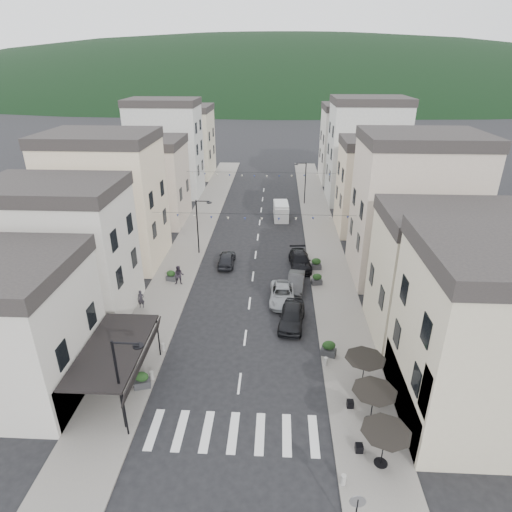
{
  "coord_description": "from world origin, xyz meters",
  "views": [
    {
      "loc": [
        2.18,
        -15.53,
        19.06
      ],
      "look_at": [
        0.45,
        18.13,
        3.5
      ],
      "focal_mm": 30.0,
      "sensor_mm": 36.0,
      "label": 1
    }
  ],
  "objects_px": {
    "parked_car_a": "(292,316)",
    "parked_car_e": "(227,259)",
    "parked_car_c": "(282,294)",
    "parked_car_b": "(296,282)",
    "pedestrian_b": "(179,275)",
    "pedestrian_a": "(141,299)",
    "parked_car_d": "(300,261)",
    "delivery_van": "(281,210)"
  },
  "relations": [
    {
      "from": "parked_car_d",
      "to": "pedestrian_b",
      "type": "relative_size",
      "value": 2.64
    },
    {
      "from": "parked_car_e",
      "to": "pedestrian_a",
      "type": "height_order",
      "value": "pedestrian_a"
    },
    {
      "from": "pedestrian_a",
      "to": "parked_car_e",
      "type": "bearing_deg",
      "value": 46.75
    },
    {
      "from": "parked_car_c",
      "to": "parked_car_a",
      "type": "bearing_deg",
      "value": -78.06
    },
    {
      "from": "parked_car_b",
      "to": "parked_car_e",
      "type": "xyz_separation_m",
      "value": [
        -6.84,
        4.61,
        0.0
      ]
    },
    {
      "from": "parked_car_b",
      "to": "pedestrian_b",
      "type": "xyz_separation_m",
      "value": [
        -10.7,
        0.07,
        0.37
      ]
    },
    {
      "from": "parked_car_c",
      "to": "pedestrian_a",
      "type": "height_order",
      "value": "pedestrian_a"
    },
    {
      "from": "parked_car_d",
      "to": "pedestrian_a",
      "type": "height_order",
      "value": "pedestrian_a"
    },
    {
      "from": "parked_car_a",
      "to": "parked_car_d",
      "type": "relative_size",
      "value": 0.94
    },
    {
      "from": "parked_car_c",
      "to": "delivery_van",
      "type": "distance_m",
      "value": 21.23
    },
    {
      "from": "parked_car_a",
      "to": "parked_car_d",
      "type": "distance_m",
      "value": 10.44
    },
    {
      "from": "parked_car_c",
      "to": "parked_car_d",
      "type": "height_order",
      "value": "parked_car_d"
    },
    {
      "from": "parked_car_a",
      "to": "pedestrian_a",
      "type": "distance_m",
      "value": 12.61
    },
    {
      "from": "delivery_van",
      "to": "parked_car_a",
      "type": "bearing_deg",
      "value": -91.07
    },
    {
      "from": "parked_car_b",
      "to": "parked_car_c",
      "type": "bearing_deg",
      "value": -112.29
    },
    {
      "from": "parked_car_d",
      "to": "delivery_van",
      "type": "bearing_deg",
      "value": 93.09
    },
    {
      "from": "parked_car_a",
      "to": "parked_car_c",
      "type": "bearing_deg",
      "value": 108.4
    },
    {
      "from": "parked_car_e",
      "to": "parked_car_c",
      "type": "bearing_deg",
      "value": 128.73
    },
    {
      "from": "parked_car_a",
      "to": "parked_car_e",
      "type": "height_order",
      "value": "parked_car_a"
    },
    {
      "from": "parked_car_e",
      "to": "pedestrian_b",
      "type": "xyz_separation_m",
      "value": [
        -3.86,
        -4.53,
        0.37
      ]
    },
    {
      "from": "parked_car_e",
      "to": "delivery_van",
      "type": "xyz_separation_m",
      "value": [
        5.5,
        14.38,
        0.4
      ]
    },
    {
      "from": "delivery_van",
      "to": "pedestrian_a",
      "type": "relative_size",
      "value": 3.0
    },
    {
      "from": "parked_car_b",
      "to": "pedestrian_a",
      "type": "distance_m",
      "value": 13.63
    },
    {
      "from": "parked_car_c",
      "to": "parked_car_d",
      "type": "distance_m",
      "value": 7.01
    },
    {
      "from": "delivery_van",
      "to": "pedestrian_b",
      "type": "bearing_deg",
      "value": -119.31
    },
    {
      "from": "parked_car_e",
      "to": "parked_car_b",
      "type": "bearing_deg",
      "value": 145.48
    },
    {
      "from": "parked_car_c",
      "to": "pedestrian_a",
      "type": "distance_m",
      "value": 11.91
    },
    {
      "from": "pedestrian_b",
      "to": "pedestrian_a",
      "type": "bearing_deg",
      "value": -122.76
    },
    {
      "from": "parked_car_a",
      "to": "parked_car_b",
      "type": "xyz_separation_m",
      "value": [
        0.52,
        5.84,
        -0.11
      ]
    },
    {
      "from": "delivery_van",
      "to": "pedestrian_a",
      "type": "xyz_separation_m",
      "value": [
        -11.67,
        -23.06,
        -0.18
      ]
    },
    {
      "from": "parked_car_a",
      "to": "parked_car_e",
      "type": "relative_size",
      "value": 1.16
    },
    {
      "from": "parked_car_e",
      "to": "pedestrian_a",
      "type": "relative_size",
      "value": 2.54
    },
    {
      "from": "parked_car_d",
      "to": "delivery_van",
      "type": "relative_size",
      "value": 1.05
    },
    {
      "from": "parked_car_e",
      "to": "pedestrian_a",
      "type": "bearing_deg",
      "value": 54.08
    },
    {
      "from": "parked_car_c",
      "to": "parked_car_e",
      "type": "relative_size",
      "value": 1.18
    },
    {
      "from": "parked_car_c",
      "to": "delivery_van",
      "type": "height_order",
      "value": "delivery_van"
    },
    {
      "from": "parked_car_b",
      "to": "parked_car_c",
      "type": "xyz_separation_m",
      "value": [
        -1.24,
        -2.24,
        -0.02
      ]
    },
    {
      "from": "parked_car_c",
      "to": "pedestrian_a",
      "type": "relative_size",
      "value": 3.0
    },
    {
      "from": "delivery_van",
      "to": "pedestrian_a",
      "type": "bearing_deg",
      "value": -119.8
    },
    {
      "from": "parked_car_b",
      "to": "parked_car_c",
      "type": "distance_m",
      "value": 2.56
    },
    {
      "from": "parked_car_d",
      "to": "delivery_van",
      "type": "height_order",
      "value": "delivery_van"
    },
    {
      "from": "parked_car_e",
      "to": "delivery_van",
      "type": "height_order",
      "value": "delivery_van"
    }
  ]
}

